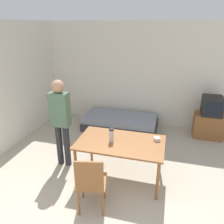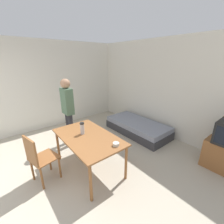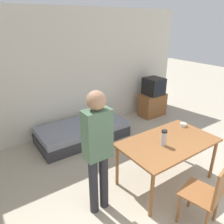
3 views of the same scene
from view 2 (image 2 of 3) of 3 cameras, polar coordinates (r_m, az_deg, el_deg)
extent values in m
plane|color=#B2A893|center=(3.30, -35.87, -25.52)|extent=(20.00, 20.00, 0.00)
cube|color=silver|center=(4.62, 17.58, 8.71)|extent=(5.80, 0.06, 2.70)
cube|color=silver|center=(5.30, -19.32, 9.83)|extent=(0.06, 5.00, 2.70)
cube|color=#333338|center=(4.70, 9.61, -6.44)|extent=(1.93, 0.93, 0.22)
cube|color=gray|center=(4.62, 9.74, -4.42)|extent=(1.87, 0.91, 0.14)
cube|color=brown|center=(3.84, 36.73, -13.48)|extent=(0.70, 0.41, 0.60)
cube|color=brown|center=(2.97, -9.15, -9.36)|extent=(1.48, 0.87, 0.03)
cylinder|color=brown|center=(3.57, -19.86, -11.85)|extent=(0.05, 0.05, 0.71)
cylinder|color=brown|center=(2.56, -8.14, -25.21)|extent=(0.05, 0.05, 0.71)
cylinder|color=brown|center=(3.83, -9.17, -8.63)|extent=(0.05, 0.05, 0.71)
cylinder|color=brown|center=(2.90, 5.36, -18.69)|extent=(0.05, 0.05, 0.71)
cube|color=brown|center=(3.08, -24.40, -15.62)|extent=(0.51, 0.51, 0.02)
cube|color=brown|center=(2.89, -28.61, -12.97)|extent=(0.39, 0.12, 0.48)
cylinder|color=brown|center=(3.15, -19.28, -19.31)|extent=(0.04, 0.04, 0.45)
cylinder|color=brown|center=(3.40, -22.63, -16.57)|extent=(0.04, 0.04, 0.45)
cylinder|color=brown|center=(3.04, -25.11, -21.92)|extent=(0.04, 0.04, 0.45)
cylinder|color=brown|center=(3.30, -28.08, -18.80)|extent=(0.04, 0.04, 0.45)
cylinder|color=#28282D|center=(4.16, -16.18, -5.74)|extent=(0.12, 0.12, 0.85)
cylinder|color=#28282D|center=(4.03, -15.26, -6.52)|extent=(0.12, 0.12, 0.85)
cube|color=#4C6B51|center=(3.84, -16.74, 3.93)|extent=(0.34, 0.20, 0.64)
sphere|color=#A87A5B|center=(3.75, -17.39, 10.30)|extent=(0.23, 0.23, 0.23)
cylinder|color=#B7B7BC|center=(3.01, -11.27, -6.10)|extent=(0.08, 0.08, 0.24)
cylinder|color=black|center=(2.97, -11.41, -4.24)|extent=(0.08, 0.08, 0.03)
cylinder|color=beige|center=(2.62, 1.54, -12.17)|extent=(0.11, 0.11, 0.06)
camera|label=1|loc=(2.53, -93.55, 9.65)|focal=35.00mm
camera|label=3|loc=(4.66, -49.27, 16.63)|focal=35.00mm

